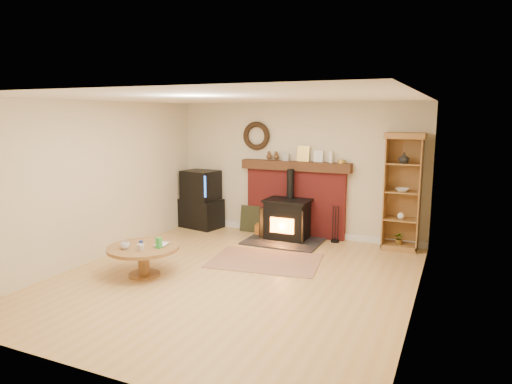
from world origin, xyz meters
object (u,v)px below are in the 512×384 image
at_px(curio_cabinet, 403,192).
at_px(coffee_table, 143,252).
at_px(tv_unit, 201,200).
at_px(wood_stove, 287,220).

xyz_separation_m(curio_cabinet, coffee_table, (-3.32, -2.99, -0.67)).
bearing_deg(tv_unit, curio_cabinet, 1.24).
distance_m(curio_cabinet, coffee_table, 4.52).
bearing_deg(wood_stove, coffee_table, -114.91).
height_order(wood_stove, curio_cabinet, curio_cabinet).
height_order(tv_unit, coffee_table, tv_unit).
xyz_separation_m(wood_stove, curio_cabinet, (2.05, 0.28, 0.65)).
relative_size(wood_stove, tv_unit, 1.15).
height_order(tv_unit, curio_cabinet, curio_cabinet).
distance_m(wood_stove, tv_unit, 2.03).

